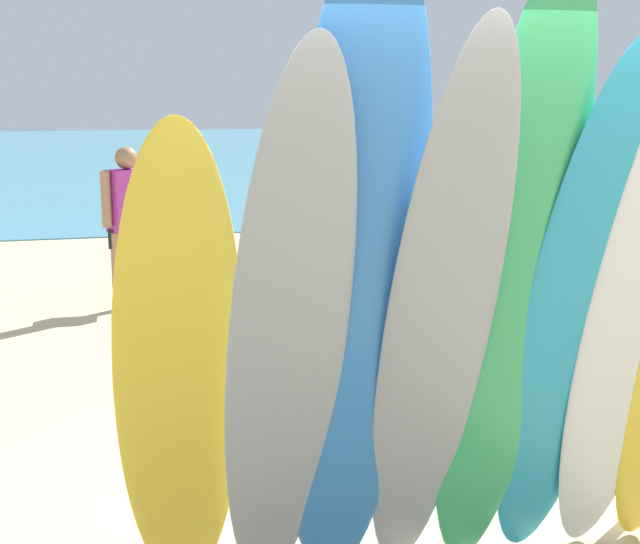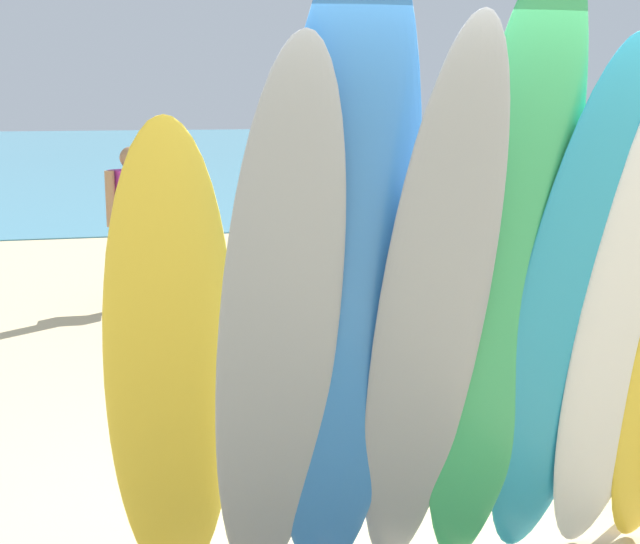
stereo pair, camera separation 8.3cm
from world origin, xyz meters
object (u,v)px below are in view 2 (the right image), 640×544
at_px(surfboard_green_4, 500,300).
at_px(beach_chair_red, 545,298).
at_px(surfboard_rack, 408,435).
at_px(surfboard_teal_5, 568,327).
at_px(beachgoer_by_water, 549,279).
at_px(surfboard_blue_2, 342,304).
at_px(surfboard_white_6, 638,303).
at_px(surfboard_yellow_0, 171,380).
at_px(surfboard_grey_1, 277,354).
at_px(beachgoer_near_rack, 133,216).
at_px(beachgoer_midbeach, 303,198).
at_px(surfboard_grey_3, 428,336).

distance_m(surfboard_green_4, beach_chair_red, 4.36).
xyz_separation_m(surfboard_rack, surfboard_teal_5, (0.53, -0.54, 0.66)).
bearing_deg(surfboard_rack, beachgoer_by_water, 45.99).
bearing_deg(surfboard_green_4, surfboard_blue_2, -179.50).
xyz_separation_m(surfboard_white_6, beachgoer_by_water, (0.72, 2.18, -0.38)).
relative_size(surfboard_blue_2, beach_chair_red, 3.36).
xyz_separation_m(surfboard_yellow_0, surfboard_green_4, (1.35, -0.14, 0.30)).
xyz_separation_m(surfboard_blue_2, beachgoer_by_water, (2.05, 2.22, -0.46)).
relative_size(surfboard_rack, surfboard_grey_1, 1.06).
distance_m(beachgoer_by_water, beachgoer_near_rack, 4.66).
relative_size(surfboard_grey_1, beachgoer_by_water, 1.56).
bearing_deg(beachgoer_midbeach, surfboard_grey_1, 77.61).
bearing_deg(surfboard_blue_2, surfboard_green_4, 5.26).
bearing_deg(surfboard_rack, beachgoer_midbeach, 82.88).
height_order(surfboard_green_4, beachgoer_midbeach, surfboard_green_4).
relative_size(surfboard_teal_5, beachgoer_midbeach, 1.56).
relative_size(beachgoer_midbeach, beach_chair_red, 1.89).
xyz_separation_m(surfboard_yellow_0, surfboard_grey_1, (0.41, -0.18, 0.14)).
relative_size(surfboard_grey_1, beachgoer_near_rack, 1.52).
distance_m(surfboard_grey_3, surfboard_white_6, 0.98).
distance_m(surfboard_white_6, beach_chair_red, 4.07).
height_order(surfboard_blue_2, surfboard_teal_5, surfboard_blue_2).
bearing_deg(surfboard_rack, beachgoer_near_rack, 102.92).
bearing_deg(surfboard_grey_3, beachgoer_near_rack, 98.95).
distance_m(surfboard_teal_5, beachgoer_midbeach, 7.25).
relative_size(surfboard_white_6, beachgoer_midbeach, 1.68).
relative_size(surfboard_white_6, beachgoer_near_rack, 1.63).
xyz_separation_m(surfboard_grey_1, beach_chair_red, (3.06, 3.74, -0.79)).
relative_size(beachgoer_near_rack, beach_chair_red, 1.95).
bearing_deg(surfboard_grey_1, surfboard_rack, 34.86).
bearing_deg(beach_chair_red, surfboard_grey_1, -108.02).
xyz_separation_m(surfboard_blue_2, beach_chair_red, (2.80, 3.73, -0.97)).
bearing_deg(surfboard_grey_3, surfboard_rack, 76.27).
bearing_deg(surfboard_grey_3, surfboard_blue_2, 176.16).
bearing_deg(surfboard_grey_1, beachgoer_near_rack, 89.73).
relative_size(surfboard_grey_1, beach_chair_red, 2.96).
relative_size(surfboard_grey_1, surfboard_teal_5, 1.00).
bearing_deg(surfboard_white_6, surfboard_grey_3, 179.46).
distance_m(surfboard_grey_3, beachgoer_by_water, 2.82).
relative_size(surfboard_rack, surfboard_yellow_0, 1.22).
relative_size(surfboard_grey_1, surfboard_green_4, 0.90).
xyz_separation_m(surfboard_green_4, beachgoer_midbeach, (0.65, 7.28, -0.44)).
bearing_deg(surfboard_teal_5, surfboard_blue_2, 179.32).
xyz_separation_m(surfboard_grey_1, surfboard_green_4, (0.94, 0.04, 0.16)).
height_order(surfboard_yellow_0, beachgoer_midbeach, surfboard_yellow_0).
height_order(surfboard_blue_2, beachgoer_near_rack, surfboard_blue_2).
relative_size(surfboard_rack, beachgoer_midbeach, 1.65).
distance_m(surfboard_teal_5, surfboard_white_6, 0.32).
xyz_separation_m(surfboard_blue_2, surfboard_teal_5, (1.03, 0.08, -0.17)).
height_order(beachgoer_by_water, beach_chair_red, beachgoer_by_water).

